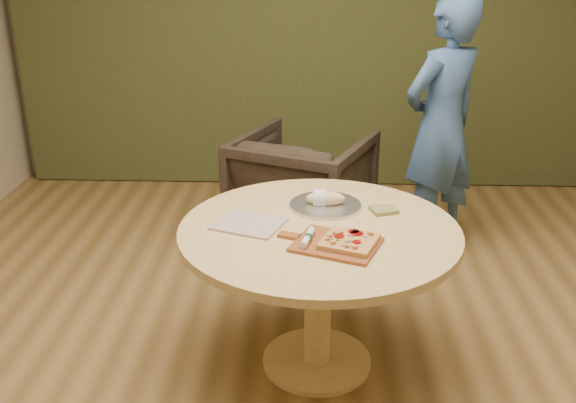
% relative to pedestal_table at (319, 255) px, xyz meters
% --- Properties ---
extents(room_shell, '(5.04, 6.04, 2.84)m').
position_rel_pedestal_table_xyz_m(room_shell, '(-0.08, -0.25, 0.79)').
color(room_shell, olive).
rests_on(room_shell, ground).
extents(curtain, '(4.80, 0.14, 2.78)m').
position_rel_pedestal_table_xyz_m(curtain, '(-0.08, 2.65, 0.79)').
color(curtain, '#313819').
rests_on(curtain, ground).
extents(pedestal_table, '(1.30, 1.30, 0.75)m').
position_rel_pedestal_table_xyz_m(pedestal_table, '(0.00, 0.00, 0.00)').
color(pedestal_table, '#DEBC72').
rests_on(pedestal_table, ground).
extents(pizza_paddle, '(0.47, 0.39, 0.01)m').
position_rel_pedestal_table_xyz_m(pizza_paddle, '(0.06, -0.19, 0.15)').
color(pizza_paddle, brown).
rests_on(pizza_paddle, pedestal_table).
extents(flatbread_pizza, '(0.29, 0.29, 0.04)m').
position_rel_pedestal_table_xyz_m(flatbread_pizza, '(0.13, -0.20, 0.17)').
color(flatbread_pizza, tan).
rests_on(flatbread_pizza, pizza_paddle).
extents(cutlery_roll, '(0.07, 0.20, 0.03)m').
position_rel_pedestal_table_xyz_m(cutlery_roll, '(-0.05, -0.18, 0.17)').
color(cutlery_roll, silver).
rests_on(cutlery_roll, pizza_paddle).
extents(newspaper, '(0.37, 0.34, 0.01)m').
position_rel_pedestal_table_xyz_m(newspaper, '(-0.33, 0.02, 0.15)').
color(newspaper, silver).
rests_on(newspaper, pedestal_table).
extents(serving_tray, '(0.36, 0.36, 0.02)m').
position_rel_pedestal_table_xyz_m(serving_tray, '(0.03, 0.25, 0.15)').
color(serving_tray, silver).
rests_on(serving_tray, pedestal_table).
extents(bread_roll, '(0.19, 0.09, 0.09)m').
position_rel_pedestal_table_xyz_m(bread_roll, '(0.02, 0.25, 0.18)').
color(bread_roll, beige).
rests_on(bread_roll, serving_tray).
extents(green_packet, '(0.15, 0.13, 0.02)m').
position_rel_pedestal_table_xyz_m(green_packet, '(0.31, 0.19, 0.15)').
color(green_packet, '#5A652D').
rests_on(green_packet, pedestal_table).
extents(armchair, '(1.07, 1.04, 0.85)m').
position_rel_pedestal_table_xyz_m(armchair, '(-0.10, 1.46, -0.18)').
color(armchair, black).
rests_on(armchair, ground).
extents(person_standing, '(0.74, 0.69, 1.70)m').
position_rel_pedestal_table_xyz_m(person_standing, '(0.81, 1.42, 0.24)').
color(person_standing, '#385D8F').
rests_on(person_standing, ground).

